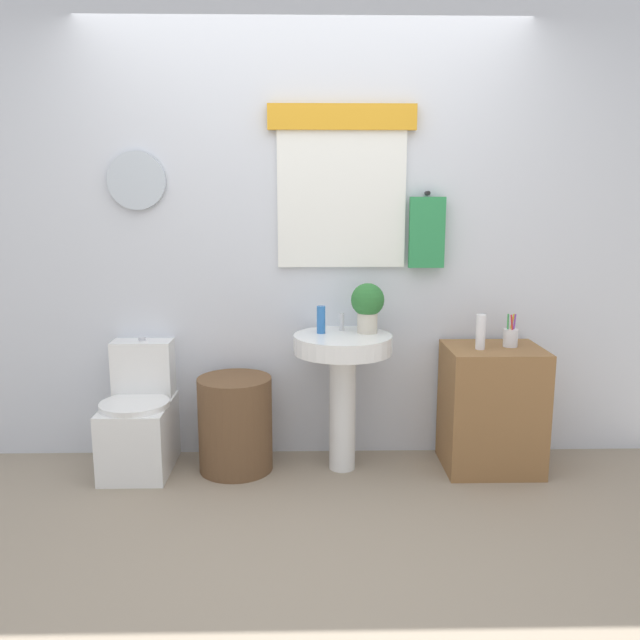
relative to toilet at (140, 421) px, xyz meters
name	(u,v)px	position (x,y,z in m)	size (l,w,h in m)	color
ground_plane	(306,547)	(0.94, -0.88, -0.28)	(8.00, 8.00, 0.00)	gray
back_wall	(306,236)	(0.95, 0.27, 1.03)	(4.40, 0.18, 2.60)	silver
toilet	(140,421)	(0.00, 0.00, 0.00)	(0.38, 0.51, 0.74)	white
laundry_hamper	(235,424)	(0.54, -0.03, -0.01)	(0.42, 0.42, 0.54)	brown
pedestal_sink	(343,367)	(1.15, -0.03, 0.32)	(0.55, 0.55, 0.78)	white
faucet	(342,322)	(1.15, 0.09, 0.55)	(0.03, 0.03, 0.10)	silver
wooden_cabinet	(491,408)	(2.00, -0.03, 0.07)	(0.53, 0.44, 0.71)	olive
soap_bottle	(321,320)	(1.03, 0.02, 0.58)	(0.05, 0.05, 0.15)	#2D6BB7
potted_plant	(368,304)	(1.29, 0.03, 0.66)	(0.19, 0.19, 0.28)	beige
lotion_bottle	(481,332)	(1.90, -0.07, 0.52)	(0.05, 0.05, 0.19)	white
toothbrush_cup	(511,337)	(2.09, -0.01, 0.48)	(0.08, 0.08, 0.19)	silver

